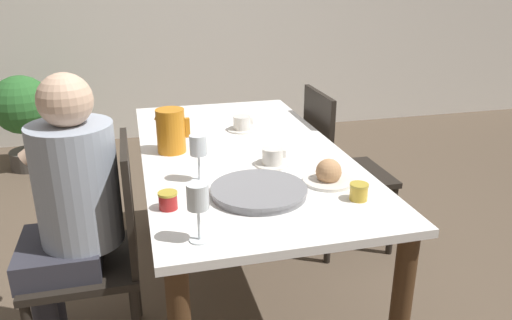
# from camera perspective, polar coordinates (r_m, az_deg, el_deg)

# --- Properties ---
(ground_plane) EXTENTS (20.00, 20.00, 0.00)m
(ground_plane) POSITION_cam_1_polar(r_m,az_deg,el_deg) (2.53, -1.46, -15.02)
(ground_plane) COLOR brown
(dining_table) EXTENTS (0.86, 1.67, 0.75)m
(dining_table) POSITION_cam_1_polar(r_m,az_deg,el_deg) (2.22, -1.61, -1.54)
(dining_table) COLOR white
(dining_table) RESTS_ON ground_plane
(chair_person_side) EXTENTS (0.42, 0.42, 0.90)m
(chair_person_side) POSITION_cam_1_polar(r_m,az_deg,el_deg) (2.05, -17.29, -9.70)
(chair_person_side) COLOR black
(chair_person_side) RESTS_ON ground_plane
(chair_opposite) EXTENTS (0.42, 0.42, 0.90)m
(chair_opposite) POSITION_cam_1_polar(r_m,az_deg,el_deg) (2.77, 9.25, -0.78)
(chair_opposite) COLOR black
(chair_opposite) RESTS_ON ground_plane
(person_seated) EXTENTS (0.39, 0.41, 1.16)m
(person_seated) POSITION_cam_1_polar(r_m,az_deg,el_deg) (1.96, -20.53, -4.55)
(person_seated) COLOR #33333D
(person_seated) RESTS_ON ground_plane
(red_pitcher) EXTENTS (0.15, 0.12, 0.19)m
(red_pitcher) POSITION_cam_1_polar(r_m,az_deg,el_deg) (2.17, -9.71, 3.34)
(red_pitcher) COLOR orange
(red_pitcher) RESTS_ON dining_table
(wine_glass_water) EXTENTS (0.06, 0.06, 0.18)m
(wine_glass_water) POSITION_cam_1_polar(r_m,az_deg,el_deg) (1.84, -6.62, 1.43)
(wine_glass_water) COLOR white
(wine_glass_water) RESTS_ON dining_table
(wine_glass_juice) EXTENTS (0.06, 0.06, 0.18)m
(wine_glass_juice) POSITION_cam_1_polar(r_m,az_deg,el_deg) (1.42, -6.66, -4.56)
(wine_glass_juice) COLOR white
(wine_glass_juice) RESTS_ON dining_table
(teacup_near_person) EXTENTS (0.14, 0.14, 0.07)m
(teacup_near_person) POSITION_cam_1_polar(r_m,az_deg,el_deg) (2.01, 1.90, 0.25)
(teacup_near_person) COLOR silver
(teacup_near_person) RESTS_ON dining_table
(teacup_across) EXTENTS (0.14, 0.14, 0.07)m
(teacup_across) POSITION_cam_1_polar(r_m,az_deg,el_deg) (2.45, -1.63, 4.11)
(teacup_across) COLOR silver
(teacup_across) RESTS_ON dining_table
(serving_tray) EXTENTS (0.34, 0.34, 0.03)m
(serving_tray) POSITION_cam_1_polar(r_m,az_deg,el_deg) (1.75, 0.33, -3.57)
(serving_tray) COLOR gray
(serving_tray) RESTS_ON dining_table
(bread_plate) EXTENTS (0.19, 0.19, 0.10)m
(bread_plate) POSITION_cam_1_polar(r_m,az_deg,el_deg) (1.87, 8.28, -1.65)
(bread_plate) COLOR silver
(bread_plate) RESTS_ON dining_table
(jam_jar_amber) EXTENTS (0.06, 0.06, 0.06)m
(jam_jar_amber) POSITION_cam_1_polar(r_m,az_deg,el_deg) (1.67, -10.03, -4.47)
(jam_jar_amber) COLOR #A81E1E
(jam_jar_amber) RESTS_ON dining_table
(jam_jar_red) EXTENTS (0.06, 0.06, 0.06)m
(jam_jar_red) POSITION_cam_1_polar(r_m,az_deg,el_deg) (1.74, 11.67, -3.47)
(jam_jar_red) COLOR gold
(jam_jar_red) RESTS_ON dining_table
(potted_plant) EXTENTS (0.45, 0.45, 0.74)m
(potted_plant) POSITION_cam_1_polar(r_m,az_deg,el_deg) (4.26, -25.07, 4.97)
(potted_plant) COLOR #4C4742
(potted_plant) RESTS_ON ground_plane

